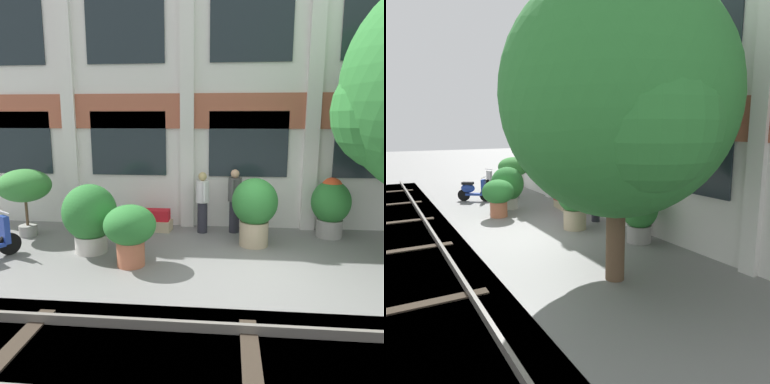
% 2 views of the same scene
% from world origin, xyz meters
% --- Properties ---
extents(ground_plane, '(80.00, 80.00, 0.00)m').
position_xyz_m(ground_plane, '(0.00, 0.00, 0.00)').
color(ground_plane, slate).
extents(apartment_facade, '(16.36, 0.64, 7.80)m').
position_xyz_m(apartment_facade, '(-0.00, 3.14, 3.88)').
color(apartment_facade, silver).
rests_on(apartment_facade, ground).
extents(rail_tracks, '(24.00, 2.80, 0.43)m').
position_xyz_m(rail_tracks, '(-0.00, -3.05, -0.13)').
color(rail_tracks, '#5B5449').
rests_on(rail_tracks, ground).
extents(broadleaf_tree, '(4.48, 4.27, 5.68)m').
position_xyz_m(broadleaf_tree, '(3.69, 0.34, 3.37)').
color(broadleaf_tree, brown).
rests_on(broadleaf_tree, ground).
extents(potted_plant_stone_basin, '(1.04, 1.04, 1.24)m').
position_xyz_m(potted_plant_stone_basin, '(-2.42, -0.07, 0.75)').
color(potted_plant_stone_basin, '#B76647').
rests_on(potted_plant_stone_basin, ground).
extents(potted_plant_ribbed_drum, '(0.95, 0.95, 1.50)m').
position_xyz_m(potted_plant_ribbed_drum, '(2.03, 2.25, 0.84)').
color(potted_plant_ribbed_drum, gray).
rests_on(potted_plant_ribbed_drum, ground).
extents(potted_plant_terracotta_small, '(1.29, 1.29, 1.69)m').
position_xyz_m(potted_plant_terracotta_small, '(-5.50, 1.58, 1.24)').
color(potted_plant_terracotta_small, gray).
rests_on(potted_plant_terracotta_small, ground).
extents(potted_plant_fluted_column, '(1.05, 1.05, 1.58)m').
position_xyz_m(potted_plant_fluted_column, '(0.11, 1.41, 0.91)').
color(potted_plant_fluted_column, tan).
rests_on(potted_plant_fluted_column, ground).
extents(potted_plant_glazed_jar, '(1.18, 1.18, 1.52)m').
position_xyz_m(potted_plant_glazed_jar, '(-3.49, 0.61, 0.84)').
color(potted_plant_glazed_jar, beige).
rests_on(potted_plant_glazed_jar, ground).
extents(potted_plant_square_trough, '(1.07, 0.55, 0.56)m').
position_xyz_m(potted_plant_square_trough, '(-2.49, 2.38, 0.26)').
color(potted_plant_square_trough, tan).
rests_on(potted_plant_square_trough, ground).
extents(scooter_near_curb, '(0.86, 1.19, 0.98)m').
position_xyz_m(scooter_near_curb, '(-5.48, -0.15, 0.44)').
color(scooter_near_curb, black).
rests_on(scooter_near_curb, ground).
extents(scooter_second_parked, '(0.71, 1.31, 0.98)m').
position_xyz_m(scooter_second_parked, '(-8.10, 1.63, 0.44)').
color(scooter_second_parked, black).
rests_on(scooter_second_parked, ground).
extents(resident_by_doorway, '(0.34, 0.51, 1.58)m').
position_xyz_m(resident_by_doorway, '(-1.15, 2.31, 0.84)').
color(resident_by_doorway, '#282833').
rests_on(resident_by_doorway, ground).
extents(resident_watching_tracks, '(0.34, 0.51, 1.65)m').
position_xyz_m(resident_watching_tracks, '(-0.33, 2.40, 0.88)').
color(resident_watching_tracks, '#282833').
rests_on(resident_watching_tracks, ground).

